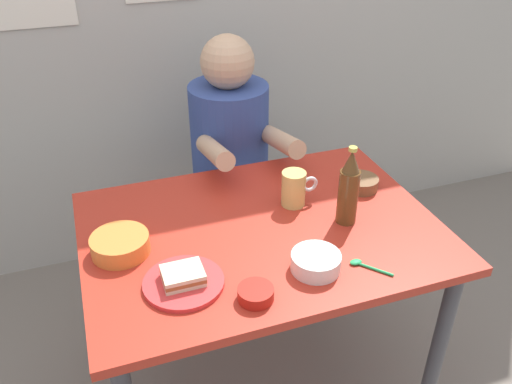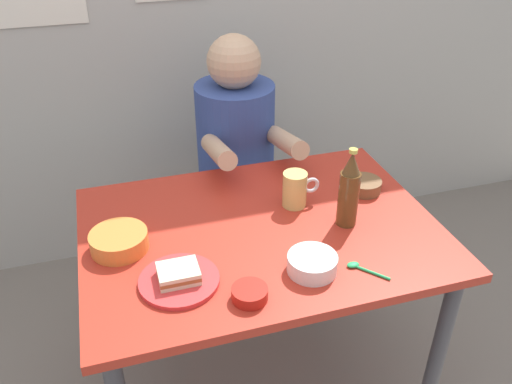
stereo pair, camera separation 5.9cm
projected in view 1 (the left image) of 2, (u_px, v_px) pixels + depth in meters
The scene contains 13 objects.
ground_plane at pixel (260, 382), 2.04m from camera, with size 6.00×6.00×0.00m, color slate.
dining_table at pixel (261, 251), 1.70m from camera, with size 1.10×0.80×0.74m.
stool at pixel (232, 217), 2.38m from camera, with size 0.34×0.34×0.45m.
person_seated at pixel (230, 134), 2.15m from camera, with size 0.33×0.56×0.72m.
plate_orange at pixel (184, 283), 1.42m from camera, with size 0.22×0.22×0.01m, color red.
sandwich at pixel (183, 276), 1.41m from camera, with size 0.11×0.09×0.04m.
beer_mug at pixel (294, 188), 1.73m from camera, with size 0.13×0.08×0.12m.
beer_bottle at pixel (349, 189), 1.62m from camera, with size 0.06×0.06×0.26m.
soup_bowl_orange at pixel (120, 244), 1.53m from camera, with size 0.17×0.17×0.05m.
condiment_bowl_brown at pixel (361, 183), 1.83m from camera, with size 0.12×0.12×0.04m.
sambal_bowl_red at pixel (256, 293), 1.37m from camera, with size 0.10×0.10×0.03m.
rice_bowl_white at pixel (316, 261), 1.46m from camera, with size 0.14×0.14×0.05m.
spoon at pixel (363, 265), 1.48m from camera, with size 0.09×0.10×0.01m.
Camera 1 is at (-0.46, -1.26, 1.70)m, focal length 37.01 mm.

